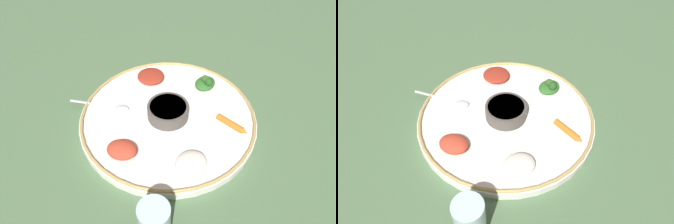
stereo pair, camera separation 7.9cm
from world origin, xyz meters
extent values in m
plane|color=#4C6B47|center=(0.00, 0.00, 0.00)|extent=(2.40, 2.40, 0.00)
cylinder|color=white|center=(0.00, 0.00, 0.01)|extent=(0.45, 0.45, 0.02)
torus|color=tan|center=(0.00, 0.00, 0.02)|extent=(0.44, 0.44, 0.01)
cylinder|color=#4C4742|center=(0.00, 0.00, 0.04)|extent=(0.10, 0.10, 0.04)
cylinder|color=maroon|center=(0.00, 0.00, 0.05)|extent=(0.09, 0.09, 0.01)
ellipsoid|color=silver|center=(0.12, -0.01, 0.02)|extent=(0.04, 0.03, 0.01)
cylinder|color=silver|center=(0.20, -0.02, 0.02)|extent=(0.13, 0.02, 0.01)
ellipsoid|color=#2D6628|center=(-0.09, -0.13, 0.03)|extent=(0.08, 0.08, 0.02)
sphere|color=#385623|center=(-0.10, -0.12, 0.05)|extent=(0.02, 0.02, 0.02)
sphere|color=#23511E|center=(-0.10, -0.12, 0.05)|extent=(0.02, 0.02, 0.02)
sphere|color=#2D6628|center=(-0.09, -0.12, 0.05)|extent=(0.02, 0.02, 0.02)
sphere|color=#385623|center=(-0.09, -0.13, 0.05)|extent=(0.02, 0.02, 0.02)
cylinder|color=orange|center=(-0.16, 0.01, 0.03)|extent=(0.07, 0.05, 0.02)
cone|color=orange|center=(-0.19, 0.04, 0.03)|extent=(0.02, 0.02, 0.01)
ellipsoid|color=#B73D28|center=(0.09, 0.13, 0.03)|extent=(0.08, 0.07, 0.03)
ellipsoid|color=silver|center=(-0.07, 0.14, 0.03)|extent=(0.10, 0.10, 0.02)
ellipsoid|color=maroon|center=(0.07, -0.14, 0.03)|extent=(0.10, 0.10, 0.02)
cylinder|color=silver|center=(-0.01, 0.30, 0.05)|extent=(0.06, 0.06, 0.10)
camera|label=1|loc=(-0.07, 0.54, 0.60)|focal=33.38mm
camera|label=2|loc=(-0.15, 0.53, 0.60)|focal=33.38mm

